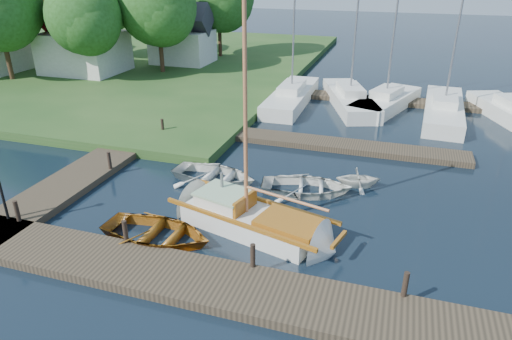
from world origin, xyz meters
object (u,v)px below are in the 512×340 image
(marina_boat_3, at_px, (444,108))
(house_a, at_px, (83,42))
(marina_boat_1, at_px, (350,98))
(tree_2, at_px, (84,15))
(mooring_post_2, at_px, (253,255))
(mooring_post_5, at_px, (163,126))
(house_c, at_px, (182,39))
(mooring_post_0, at_px, (17,211))
(mooring_post_1, at_px, (125,231))
(sailboat, at_px, (255,222))
(tender_d, at_px, (359,176))
(mooring_post_3, at_px, (405,284))
(tender_a, at_px, (214,173))
(tender_c, at_px, (307,184))
(dinghy, at_px, (157,230))
(tree_5, at_px, (15,3))
(marina_boat_2, at_px, (386,101))
(mooring_post_4, at_px, (109,160))
(marina_boat_0, at_px, (292,95))
(tree_3, at_px, (158,5))

(marina_boat_3, xyz_separation_m, house_a, (-27.94, 2.29, 2.38))
(marina_boat_1, height_order, tree_2, marina_boat_1)
(mooring_post_2, distance_m, mooring_post_5, 13.12)
(house_a, relative_size, house_c, 1.19)
(mooring_post_0, distance_m, mooring_post_1, 4.50)
(sailboat, xyz_separation_m, tender_d, (3.17, 4.74, 0.15))
(mooring_post_3, bearing_deg, marina_boat_3, 84.09)
(tender_a, xyz_separation_m, tender_c, (4.14, 0.14, -0.01))
(mooring_post_3, height_order, tender_a, mooring_post_3)
(tender_c, bearing_deg, mooring_post_0, 111.87)
(dinghy, bearing_deg, tree_5, 51.29)
(mooring_post_1, distance_m, mooring_post_2, 4.50)
(house_c, bearing_deg, dinghy, -65.93)
(mooring_post_3, relative_size, house_a, 0.13)
(mooring_post_1, xyz_separation_m, tender_c, (4.94, 5.94, -0.31))
(marina_boat_2, bearing_deg, house_c, 86.89)
(tender_c, xyz_separation_m, tree_2, (-19.93, 13.11, 4.86))
(mooring_post_3, xyz_separation_m, mooring_post_4, (-13.00, 5.00, 0.00))
(marina_boat_1, relative_size, house_c, 2.10)
(mooring_post_4, distance_m, tree_5, 30.87)
(mooring_post_0, distance_m, mooring_post_4, 5.02)
(mooring_post_2, distance_m, marina_boat_0, 19.03)
(sailboat, height_order, marina_boat_2, marina_boat_2)
(mooring_post_1, distance_m, house_a, 27.11)
(tender_a, height_order, tree_5, tree_5)
(mooring_post_0, bearing_deg, sailboat, 16.55)
(mooring_post_1, height_order, tender_c, mooring_post_1)
(marina_boat_1, bearing_deg, dinghy, 147.00)
(marina_boat_1, distance_m, tree_5, 32.89)
(tender_a, xyz_separation_m, marina_boat_2, (6.58, 13.58, 0.18))
(mooring_post_4, distance_m, house_a, 20.74)
(mooring_post_4, relative_size, sailboat, 0.08)
(marina_boat_0, bearing_deg, house_c, 55.16)
(mooring_post_1, bearing_deg, mooring_post_0, 180.00)
(tender_a, height_order, house_c, house_c)
(marina_boat_2, bearing_deg, mooring_post_2, -169.05)
(mooring_post_1, distance_m, house_c, 29.22)
(sailboat, bearing_deg, marina_boat_3, 81.24)
(sailboat, distance_m, tender_c, 3.67)
(mooring_post_4, relative_size, tree_2, 0.10)
(tender_d, height_order, marina_boat_1, marina_boat_1)
(tree_5, bearing_deg, mooring_post_1, -42.86)
(mooring_post_4, bearing_deg, mooring_post_5, 90.00)
(mooring_post_5, bearing_deg, house_c, 112.38)
(mooring_post_1, xyz_separation_m, tender_a, (0.80, 5.80, -0.30))
(mooring_post_3, bearing_deg, mooring_post_5, 142.43)
(tree_2, bearing_deg, mooring_post_1, -51.79)
(mooring_post_2, distance_m, dinghy, 3.89)
(sailboat, relative_size, tree_3, 1.12)
(mooring_post_1, distance_m, mooring_post_3, 9.00)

